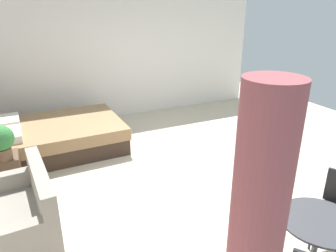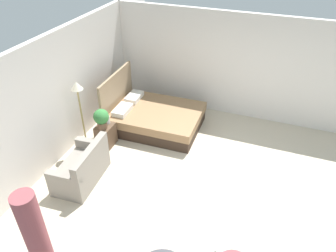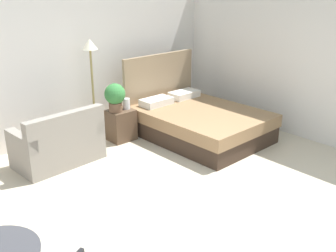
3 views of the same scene
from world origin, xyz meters
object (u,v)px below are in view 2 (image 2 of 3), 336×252
Objects in this scene: bed at (154,117)px; vase at (107,120)px; potted_plant at (101,118)px; couch at (82,169)px; nightstand at (106,135)px; floor_lamp at (79,97)px.

vase is (-0.96, 0.73, 0.34)m from bed.
bed is 4.65× the size of potted_plant.
bed is at bearing -37.13° from vase.
couch is 1.38m from vase.
nightstand is 1.17m from floor_lamp.
floor_lamp reaches higher than nightstand.
vase reaches higher than nightstand.
couch is 2.68× the size of potted_plant.
bed reaches higher than vase.
nightstand is 0.54m from potted_plant.
couch reaches higher than nightstand.
vase is at bearing -41.26° from floor_lamp.
potted_plant is 0.28m from vase.
couch reaches higher than vase.
potted_plant is 0.68m from floor_lamp.
bed is 4.17× the size of nightstand.
couch is 1.22m from nightstand.
bed is 1.25m from vase.
couch is at bearing -172.22° from potted_plant.
nightstand is at bearing 4.15° from potted_plant.
nightstand is at bearing -50.21° from floor_lamp.
bed is at bearing -34.34° from nightstand.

